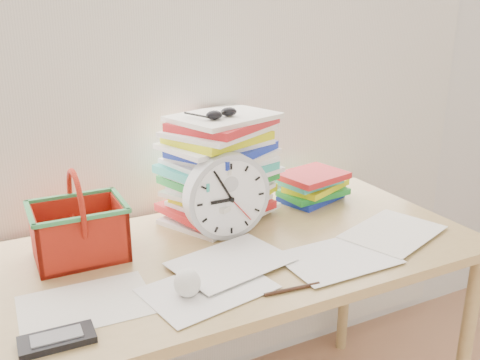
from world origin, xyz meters
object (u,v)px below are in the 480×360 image
basket (77,216)px  calculator (57,340)px  paper_stack (220,168)px  clock (227,196)px  desk (238,270)px  book_stack (312,186)px

basket → calculator: (-0.13, -0.37, -0.12)m
paper_stack → clock: (-0.05, -0.15, -0.04)m
desk → calculator: bearing=-156.8°
clock → calculator: (-0.54, -0.31, -0.12)m
book_stack → paper_stack: bearing=178.7°
paper_stack → basket: size_ratio=1.36×
desk → clock: (0.00, 0.08, 0.20)m
desk → clock: size_ratio=5.39×
desk → calculator: size_ratio=9.14×
paper_stack → clock: bearing=-107.8°
desk → clock: bearing=87.7°
paper_stack → calculator: (-0.59, -0.46, -0.16)m
clock → calculator: bearing=-150.2°
basket → desk: bearing=-18.3°
paper_stack → book_stack: 0.37m
desk → basket: (-0.41, 0.14, 0.20)m
book_stack → basket: basket is taller
clock → basket: (-0.42, 0.06, -0.01)m
clock → book_stack: size_ratio=1.03×
desk → calculator: 0.59m
desk → clock: clock is taller
clock → book_stack: bearing=19.0°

